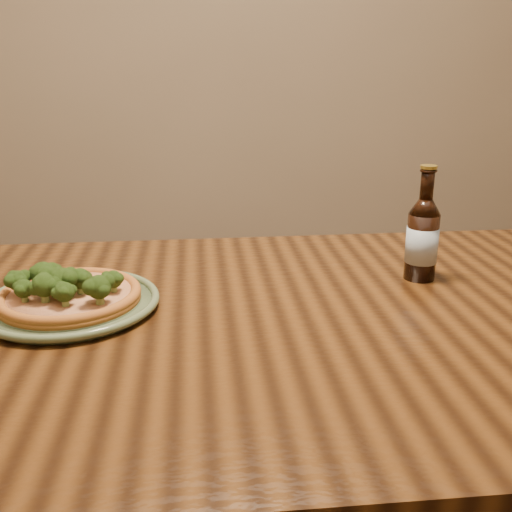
{
  "coord_description": "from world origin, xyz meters",
  "views": [
    {
      "loc": [
        -0.2,
        -0.8,
        1.16
      ],
      "look_at": [
        -0.09,
        0.2,
        0.82
      ],
      "focal_mm": 42.0,
      "sensor_mm": 36.0,
      "label": 1
    }
  ],
  "objects": [
    {
      "name": "beer_bottle",
      "position": [
        0.23,
        0.24,
        0.83
      ],
      "size": [
        0.06,
        0.06,
        0.22
      ],
      "rotation": [
        0.0,
        0.0,
        -0.03
      ],
      "color": "black",
      "rests_on": "table"
    },
    {
      "name": "table",
      "position": [
        0.0,
        0.1,
        0.66
      ],
      "size": [
        1.6,
        0.9,
        0.75
      ],
      "color": "#43250E",
      "rests_on": "ground"
    },
    {
      "name": "pizza",
      "position": [
        -0.42,
        0.16,
        0.78
      ],
      "size": [
        0.24,
        0.24,
        0.07
      ],
      "rotation": [
        0.0,
        0.0,
        -0.33
      ],
      "color": "#A86126",
      "rests_on": "plate"
    },
    {
      "name": "plate",
      "position": [
        -0.41,
        0.16,
        0.76
      ],
      "size": [
        0.3,
        0.3,
        0.02
      ],
      "rotation": [
        0.0,
        0.0,
        -0.18
      ],
      "color": "#566747",
      "rests_on": "table"
    }
  ]
}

